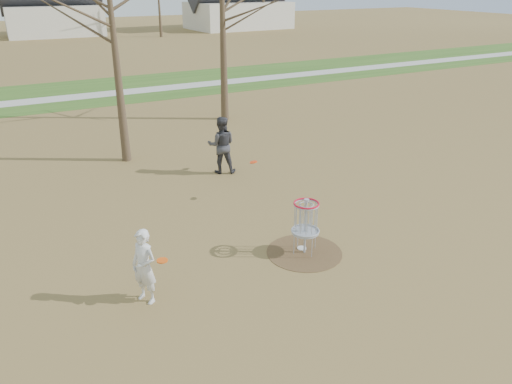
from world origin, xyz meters
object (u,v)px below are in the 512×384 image
at_px(player_throwing, 221,145).
at_px(player_standing, 144,267).
at_px(disc_grounded, 302,248).
at_px(disc_golf_basket, 306,218).

bearing_deg(player_throwing, player_standing, 77.59).
bearing_deg(disc_grounded, disc_golf_basket, -103.14).
height_order(player_throwing, disc_grounded, player_throwing).
xyz_separation_m(player_throwing, disc_grounded, (-0.47, -5.62, -0.93)).
distance_m(disc_grounded, disc_golf_basket, 0.91).
bearing_deg(disc_golf_basket, player_throwing, 84.96).
bearing_deg(player_throwing, disc_grounded, 109.33).
xyz_separation_m(player_throwing, disc_golf_basket, (-0.51, -5.79, -0.04)).
height_order(player_standing, disc_golf_basket, player_standing).
height_order(disc_grounded, disc_golf_basket, disc_golf_basket).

